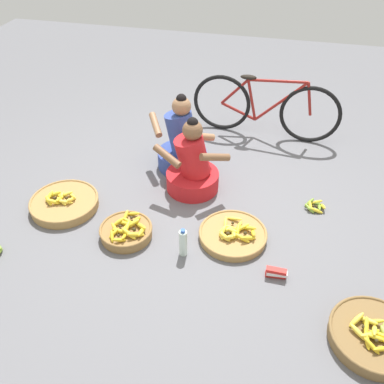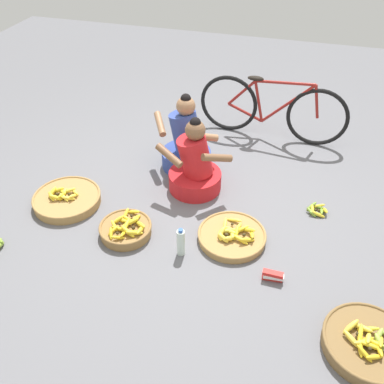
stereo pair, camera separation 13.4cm
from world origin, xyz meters
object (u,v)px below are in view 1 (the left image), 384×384
Objects in this scene: vendor_woman_behind at (182,144)px; packet_carton_stack at (276,273)px; vendor_woman_front at (192,167)px; loose_bananas_back_right at (315,206)px; banana_basket_back_center at (233,234)px; banana_basket_back_left at (374,336)px; banana_basket_mid_left at (126,231)px; water_bottle at (183,243)px; banana_basket_near_vendor at (64,203)px; bicycle_leaning at (265,108)px.

packet_carton_stack is (1.10, -1.31, -0.22)m from vendor_woman_behind.
vendor_woman_front is 1.22m from loose_bananas_back_right.
vendor_woman_front is at bearing 129.65° from banana_basket_back_center.
banana_basket_back_left is 0.80m from packet_carton_stack.
vendor_woman_front is 0.92m from banana_basket_mid_left.
vendor_woman_behind is 1.29m from water_bottle.
loose_bananas_back_right is at bearing -2.09° from vendor_woman_front.
banana_basket_back_left reaches higher than packet_carton_stack.
banana_basket_back_center is 1.29× the size of banana_basket_mid_left.
banana_basket_mid_left is 1.77m from loose_bananas_back_right.
loose_bananas_back_right is (2.30, 0.53, -0.03)m from banana_basket_near_vendor.
banana_basket_mid_left is 0.54m from water_bottle.
water_bottle is (0.13, -0.89, -0.12)m from vendor_woman_front.
vendor_woman_behind is 1.21m from banana_basket_back_center.
packet_carton_stack is at bearing -5.16° from water_bottle.
bicycle_leaning is at bearing 48.10° from vendor_woman_behind.
banana_basket_back_left is (1.79, -1.73, -0.21)m from vendor_woman_behind.
banana_basket_mid_left is at bearing -116.46° from vendor_woman_front.
packet_carton_stack is at bearing 148.95° from banana_basket_back_left.
loose_bananas_back_right is at bearing 12.88° from banana_basket_near_vendor.
banana_basket_back_center is at bearing -140.42° from loose_bananas_back_right.
packet_carton_stack is (-0.29, -0.92, 0.02)m from loose_bananas_back_right.
vendor_woman_front reaches higher than packet_carton_stack.
banana_basket_mid_left reaches higher than loose_bananas_back_right.
bicycle_leaning is 2.65× the size of banana_basket_near_vendor.
vendor_woman_front reaches higher than water_bottle.
water_bottle is at bearing -14.56° from banana_basket_near_vendor.
bicycle_leaning is at bearing 98.91° from packet_carton_stack.
vendor_woman_behind is at bearing 129.97° from packet_carton_stack.
vendor_woman_front is 1.33m from bicycle_leaning.
banana_basket_back_left reaches higher than banana_basket_near_vendor.
banana_basket_near_vendor is 1.08× the size of banana_basket_back_center.
banana_basket_near_vendor is (-0.91, -0.92, -0.22)m from vendor_woman_behind.
banana_basket_mid_left reaches higher than banana_basket_back_center.
vendor_woman_front is 1.28× the size of banana_basket_back_left.
vendor_woman_front is 1.23× the size of banana_basket_near_vendor.
vendor_woman_front reaches higher than banana_basket_mid_left.
vendor_woman_behind is 3.03× the size of water_bottle.
water_bottle is (-0.43, -2.09, -0.23)m from bicycle_leaning.
banana_basket_back_left is (2.70, -0.81, 0.01)m from banana_basket_near_vendor.
banana_basket_near_vendor is at bearing 165.44° from water_bottle.
banana_basket_back_center is 0.53m from packet_carton_stack.
banana_basket_back_center is 0.93m from banana_basket_mid_left.
vendor_woman_behind is 1.19m from banana_basket_mid_left.
banana_basket_back_center is (-0.06, -1.81, -0.31)m from bicycle_leaning.
banana_basket_back_center is (-1.09, 0.77, -0.01)m from banana_basket_back_left.
bicycle_leaning is 2.77× the size of banana_basket_back_left.
vendor_woman_front is at bearing 27.23° from banana_basket_near_vendor.
vendor_woman_behind is at bearing 45.28° from banana_basket_near_vendor.
vendor_woman_behind reaches higher than vendor_woman_front.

